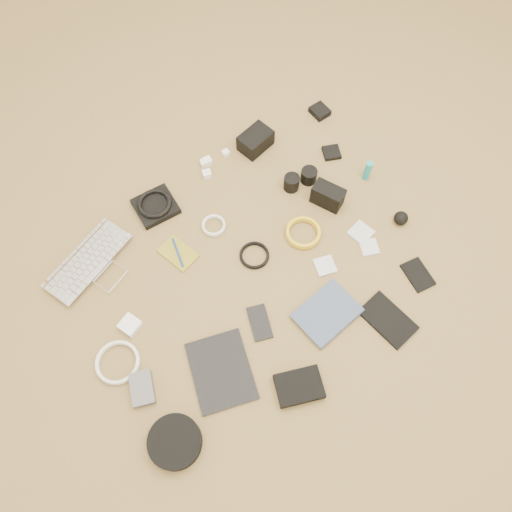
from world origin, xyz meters
TOP-DOWN VIEW (x-y plane):
  - laptop at (-0.47, 0.31)m, footprint 0.42×0.35m
  - headphone_pouch at (-0.16, 0.43)m, footprint 0.17×0.16m
  - headphones at (-0.16, 0.43)m, footprint 0.14×0.14m
  - charger_a at (0.11, 0.49)m, footprint 0.04×0.04m
  - charger_b at (0.13, 0.49)m, footprint 0.04×0.04m
  - charger_c at (0.21, 0.48)m, footprint 0.03×0.03m
  - charger_d at (0.09, 0.44)m, footprint 0.04×0.04m
  - dslr_camera at (0.34, 0.45)m, footprint 0.15×0.12m
  - lens_pouch at (0.68, 0.43)m, footprint 0.07×0.08m
  - notebook_olive at (-0.19, 0.20)m, footprint 0.12×0.16m
  - pen_blue at (-0.19, 0.20)m, footprint 0.04×0.13m
  - cable_white_a at (-0.02, 0.22)m, footprint 0.10×0.10m
  - lens_a at (0.34, 0.19)m, footprint 0.08×0.08m
  - lens_b at (0.42, 0.18)m, footprint 0.07×0.07m
  - card_reader at (0.58, 0.23)m, footprint 0.09×0.09m
  - power_brick at (-0.48, 0.05)m, footprint 0.08×0.08m
  - cable_white_b at (-0.58, -0.04)m, footprint 0.20×0.20m
  - cable_black at (0.04, 0.02)m, footprint 0.14×0.14m
  - cable_yellow at (0.25, -0.01)m, footprint 0.18×0.18m
  - flash at (0.41, 0.05)m, footprint 0.11×0.14m
  - lens_cleaner at (0.62, 0.05)m, footprint 0.03×0.03m
  - battery_charger at (-0.56, -0.17)m, footprint 0.11×0.13m
  - tablet at (-0.31, -0.27)m, footprint 0.27×0.30m
  - phone at (-0.10, -0.20)m, footprint 0.11×0.15m
  - filter_case_left at (0.23, -0.16)m, footprint 0.09×0.09m
  - filter_case_mid at (0.42, -0.20)m, footprint 0.09×0.09m
  - filter_case_right at (0.43, -0.14)m, footprint 0.10×0.10m
  - air_blower at (0.59, -0.18)m, footprint 0.07×0.07m
  - headphone_case at (-0.56, -0.38)m, footprint 0.20×0.20m
  - drive_case at (-0.13, -0.47)m, footprint 0.18×0.16m
  - paperback at (0.12, -0.40)m, footprint 0.23×0.18m
  - notebook_black_a at (0.28, -0.46)m, footprint 0.14×0.21m
  - notebook_black_b at (0.49, -0.39)m, footprint 0.10×0.14m

SIDE VIEW (x-z plane):
  - notebook_olive at x=-0.19m, z-range 0.00..0.01m
  - filter_case_mid at x=0.42m, z-range 0.00..0.01m
  - filter_case_left at x=0.23m, z-range 0.00..0.01m
  - phone at x=-0.10m, z-range 0.00..0.01m
  - notebook_black_b at x=0.49m, z-range 0.00..0.01m
  - cable_black at x=0.04m, z-range 0.00..0.01m
  - cable_white_a at x=-0.02m, z-range 0.00..0.01m
  - filter_case_right at x=0.43m, z-range 0.00..0.01m
  - tablet at x=-0.31m, z-range 0.00..0.01m
  - cable_white_b at x=-0.58m, z-range 0.00..0.01m
  - notebook_black_a at x=0.28m, z-range 0.00..0.01m
  - cable_yellow at x=0.25m, z-range 0.00..0.02m
  - card_reader at x=0.58m, z-range 0.00..0.02m
  - paperback at x=0.12m, z-range 0.00..0.02m
  - pen_blue at x=-0.19m, z-range 0.01..0.02m
  - charger_c at x=0.21m, z-range 0.00..0.03m
  - charger_a at x=0.11m, z-range 0.00..0.03m
  - headphone_pouch at x=-0.16m, z-range 0.00..0.03m
  - lens_pouch at x=0.68m, z-range 0.00..0.03m
  - power_brick at x=-0.48m, z-range 0.00..0.03m
  - laptop at x=-0.47m, z-range 0.00..0.03m
  - charger_b at x=0.13m, z-range 0.00..0.03m
  - charger_d at x=0.09m, z-range 0.00..0.03m
  - battery_charger at x=-0.56m, z-range 0.00..0.03m
  - drive_case at x=-0.13m, z-range 0.00..0.04m
  - headphone_case at x=-0.56m, z-range 0.00..0.05m
  - air_blower at x=0.59m, z-range 0.00..0.06m
  - lens_b at x=0.42m, z-range 0.00..0.06m
  - lens_a at x=0.34m, z-range 0.00..0.07m
  - headphones at x=-0.16m, z-range 0.03..0.04m
  - dslr_camera at x=0.34m, z-range 0.00..0.08m
  - flash at x=0.41m, z-range 0.00..0.09m
  - lens_cleaner at x=0.62m, z-range 0.00..0.10m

